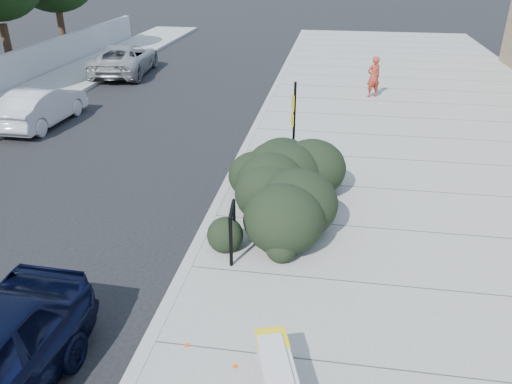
{
  "coord_description": "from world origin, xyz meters",
  "views": [
    {
      "loc": [
        2.52,
        -7.46,
        5.52
      ],
      "look_at": [
        1.07,
        1.61,
        1.0
      ],
      "focal_mm": 35.0,
      "sensor_mm": 36.0,
      "label": 1
    }
  ],
  "objects_px": {
    "bike_rack": "(232,227)",
    "wagon_silver": "(42,106)",
    "sign_post": "(293,123)",
    "suv_silver": "(124,59)",
    "pedestrian": "(374,77)"
  },
  "relations": [
    {
      "from": "suv_silver",
      "to": "wagon_silver",
      "type": "bearing_deg",
      "value": 85.39
    },
    {
      "from": "bike_rack",
      "to": "suv_silver",
      "type": "relative_size",
      "value": 0.21
    },
    {
      "from": "suv_silver",
      "to": "pedestrian",
      "type": "relative_size",
      "value": 3.2
    },
    {
      "from": "wagon_silver",
      "to": "suv_silver",
      "type": "relative_size",
      "value": 0.77
    },
    {
      "from": "bike_rack",
      "to": "sign_post",
      "type": "distance_m",
      "value": 4.22
    },
    {
      "from": "sign_post",
      "to": "bike_rack",
      "type": "bearing_deg",
      "value": -114.91
    },
    {
      "from": "sign_post",
      "to": "suv_silver",
      "type": "height_order",
      "value": "sign_post"
    },
    {
      "from": "bike_rack",
      "to": "wagon_silver",
      "type": "distance_m",
      "value": 10.85
    },
    {
      "from": "bike_rack",
      "to": "suv_silver",
      "type": "bearing_deg",
      "value": 113.09
    },
    {
      "from": "wagon_silver",
      "to": "suv_silver",
      "type": "bearing_deg",
      "value": -87.4
    },
    {
      "from": "bike_rack",
      "to": "wagon_silver",
      "type": "height_order",
      "value": "wagon_silver"
    },
    {
      "from": "bike_rack",
      "to": "suv_silver",
      "type": "height_order",
      "value": "suv_silver"
    },
    {
      "from": "sign_post",
      "to": "suv_silver",
      "type": "distance_m",
      "value": 14.14
    },
    {
      "from": "suv_silver",
      "to": "pedestrian",
      "type": "bearing_deg",
      "value": 160.04
    },
    {
      "from": "bike_rack",
      "to": "sign_post",
      "type": "relative_size",
      "value": 0.44
    }
  ]
}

